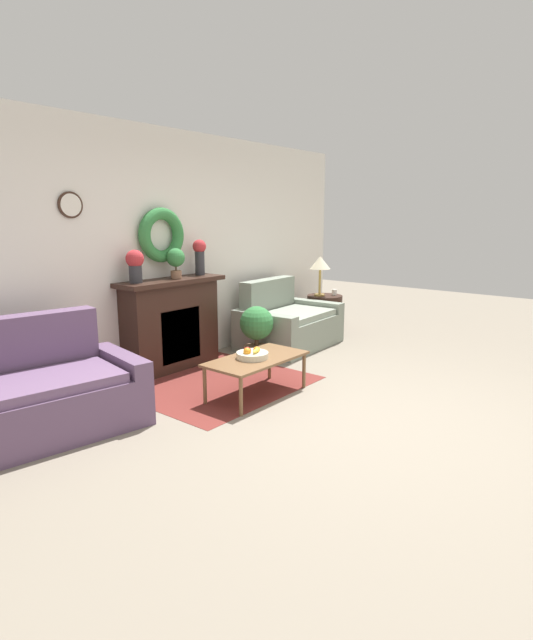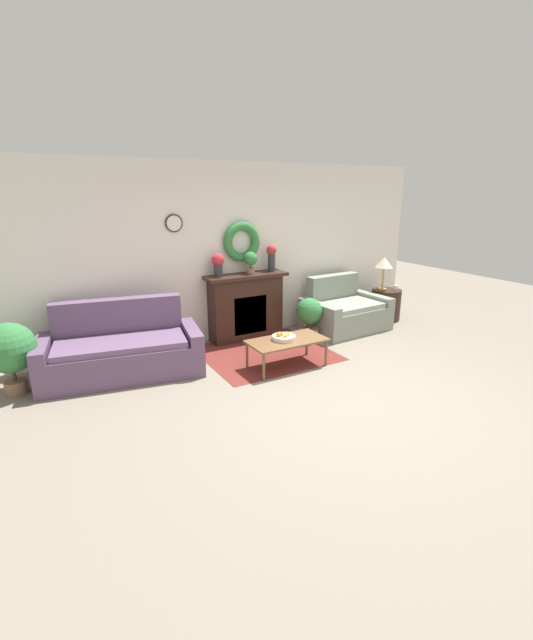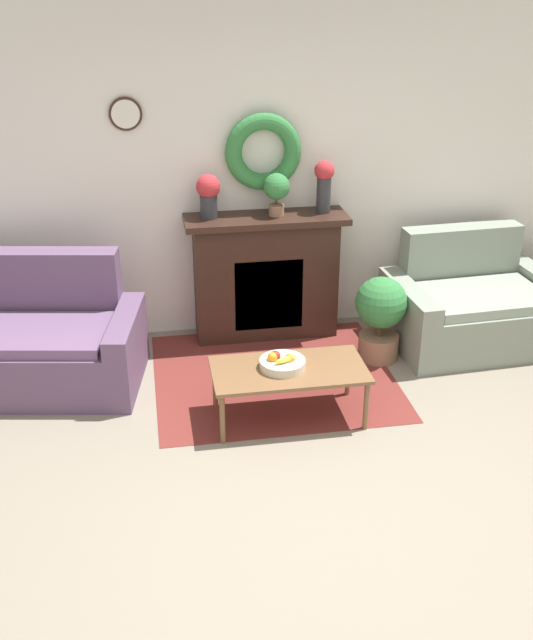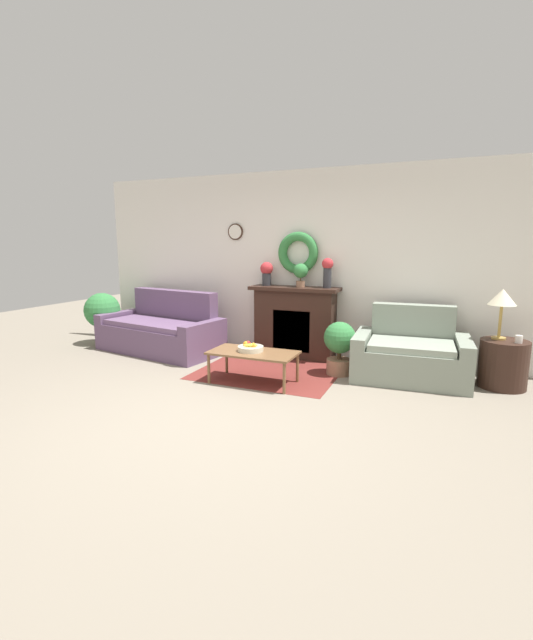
% 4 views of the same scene
% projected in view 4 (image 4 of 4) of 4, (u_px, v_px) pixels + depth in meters
% --- Properties ---
extents(ground_plane, '(16.00, 16.00, 0.00)m').
position_uv_depth(ground_plane, '(212.00, 419.00, 4.10)').
color(ground_plane, gray).
extents(floor_rug, '(1.80, 1.64, 0.01)m').
position_uv_depth(floor_rug, '(271.00, 369.00, 5.70)').
color(floor_rug, maroon).
rests_on(floor_rug, ground_plane).
extents(wall_back, '(6.80, 0.20, 2.70)m').
position_uv_depth(wall_back, '(301.00, 264.00, 6.29)').
color(wall_back, white).
rests_on(wall_back, ground_plane).
extents(fireplace, '(1.30, 0.41, 1.05)m').
position_uv_depth(fireplace, '(295.00, 322.00, 6.26)').
color(fireplace, '#331E16').
rests_on(fireplace, ground_plane).
extents(couch_left, '(2.09, 1.21, 0.93)m').
position_uv_depth(couch_left, '(162.00, 331.00, 6.65)').
color(couch_left, '#604766').
rests_on(couch_left, ground_plane).
extents(loveseat_right, '(1.40, 1.01, 0.89)m').
position_uv_depth(loveseat_right, '(411.00, 355.00, 5.30)').
color(loveseat_right, gray).
rests_on(loveseat_right, ground_plane).
extents(coffee_table, '(1.05, 0.54, 0.39)m').
position_uv_depth(coffee_table, '(253.00, 355.00, 5.11)').
color(coffee_table, brown).
rests_on(coffee_table, ground_plane).
extents(fruit_bowl, '(0.31, 0.31, 0.12)m').
position_uv_depth(fruit_bowl, '(250.00, 348.00, 5.13)').
color(fruit_bowl, beige).
rests_on(fruit_bowl, coffee_table).
extents(side_table_by_loveseat, '(0.53, 0.53, 0.56)m').
position_uv_depth(side_table_by_loveseat, '(503.00, 364.00, 4.97)').
color(side_table_by_loveseat, '#331E16').
rests_on(side_table_by_loveseat, ground_plane).
extents(table_lamp, '(0.31, 0.31, 0.59)m').
position_uv_depth(table_lamp, '(502.00, 299.00, 4.91)').
color(table_lamp, '#B28E42').
rests_on(table_lamp, side_table_by_loveseat).
extents(mug, '(0.08, 0.08, 0.09)m').
position_uv_depth(mug, '(519.00, 339.00, 4.78)').
color(mug, silver).
rests_on(mug, side_table_by_loveseat).
extents(vase_on_mantel_left, '(0.19, 0.19, 0.35)m').
position_uv_depth(vase_on_mantel_left, '(267.00, 272.00, 6.31)').
color(vase_on_mantel_left, '#2D2D33').
rests_on(vase_on_mantel_left, fireplace).
extents(vase_on_mantel_right, '(0.16, 0.16, 0.42)m').
position_uv_depth(vase_on_mantel_right, '(327.00, 270.00, 5.95)').
color(vase_on_mantel_right, '#2D2D33').
rests_on(vase_on_mantel_right, fireplace).
extents(potted_plant_on_mantel, '(0.21, 0.21, 0.34)m').
position_uv_depth(potted_plant_on_mantel, '(301.00, 272.00, 6.09)').
color(potted_plant_on_mantel, '#8E664C').
rests_on(potted_plant_on_mantel, fireplace).
extents(potted_plant_floor_by_couch, '(0.58, 0.58, 0.85)m').
position_uv_depth(potted_plant_floor_by_couch, '(102.00, 312.00, 7.11)').
color(potted_plant_floor_by_couch, '#8E664C').
rests_on(potted_plant_floor_by_couch, ground_plane).
extents(potted_plant_floor_by_loveseat, '(0.40, 0.40, 0.68)m').
position_uv_depth(potted_plant_floor_by_loveseat, '(340.00, 344.00, 5.45)').
color(potted_plant_floor_by_loveseat, '#8E664C').
rests_on(potted_plant_floor_by_loveseat, ground_plane).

